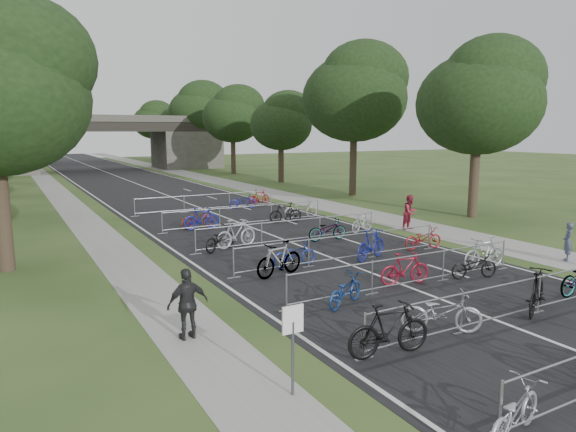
% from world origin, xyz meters
% --- Properties ---
extents(road, '(11.00, 140.00, 0.01)m').
position_xyz_m(road, '(0.00, 50.00, 0.01)').
color(road, black).
rests_on(road, ground).
extents(sidewalk_right, '(3.00, 140.00, 0.01)m').
position_xyz_m(sidewalk_right, '(8.00, 50.00, 0.01)').
color(sidewalk_right, gray).
rests_on(sidewalk_right, ground).
extents(sidewalk_left, '(2.00, 140.00, 0.01)m').
position_xyz_m(sidewalk_left, '(-7.50, 50.00, 0.01)').
color(sidewalk_left, gray).
rests_on(sidewalk_left, ground).
extents(lane_markings, '(0.12, 140.00, 0.00)m').
position_xyz_m(lane_markings, '(0.00, 50.00, 0.00)').
color(lane_markings, silver).
rests_on(lane_markings, ground).
extents(overpass_bridge, '(31.00, 8.00, 7.05)m').
position_xyz_m(overpass_bridge, '(0.00, 65.00, 3.53)').
color(overpass_bridge, '#403E39').
rests_on(overpass_bridge, ground).
extents(park_sign, '(0.45, 0.06, 1.83)m').
position_xyz_m(park_sign, '(-6.80, 3.00, 1.27)').
color(park_sign, '#4C4C51').
rests_on(park_sign, ground).
extents(tree_right_0, '(7.17, 7.17, 10.93)m').
position_xyz_m(tree_right_0, '(13.11, 15.93, 6.92)').
color(tree_right_0, '#33261C').
rests_on(tree_right_0, ground).
extents(tree_right_1, '(8.18, 8.18, 12.47)m').
position_xyz_m(tree_right_1, '(13.11, 27.93, 7.90)').
color(tree_right_1, '#33261C').
rests_on(tree_right_1, ground).
extents(tree_right_2, '(6.16, 6.16, 9.39)m').
position_xyz_m(tree_right_2, '(13.11, 39.93, 5.95)').
color(tree_right_2, '#33261C').
rests_on(tree_right_2, ground).
extents(tree_right_3, '(7.17, 7.17, 10.93)m').
position_xyz_m(tree_right_3, '(13.11, 51.93, 6.92)').
color(tree_right_3, '#33261C').
rests_on(tree_right_3, ground).
extents(tree_right_4, '(8.18, 8.18, 12.47)m').
position_xyz_m(tree_right_4, '(13.11, 63.93, 7.90)').
color(tree_right_4, '#33261C').
rests_on(tree_right_4, ground).
extents(tree_right_5, '(6.16, 6.16, 9.39)m').
position_xyz_m(tree_right_5, '(13.11, 75.93, 5.95)').
color(tree_right_5, '#33261C').
rests_on(tree_right_5, ground).
extents(tree_right_6, '(7.17, 7.17, 10.93)m').
position_xyz_m(tree_right_6, '(13.11, 87.93, 6.92)').
color(tree_right_6, '#33261C').
rests_on(tree_right_6, ground).
extents(barrier_row_1, '(9.70, 0.08, 1.10)m').
position_xyz_m(barrier_row_1, '(0.00, 3.60, 0.55)').
color(barrier_row_1, '#989B9F').
rests_on(barrier_row_1, ground).
extents(barrier_row_2, '(9.70, 0.08, 1.10)m').
position_xyz_m(barrier_row_2, '(0.00, 7.20, 0.55)').
color(barrier_row_2, '#989B9F').
rests_on(barrier_row_2, ground).
extents(barrier_row_3, '(9.70, 0.08, 1.10)m').
position_xyz_m(barrier_row_3, '(0.00, 11.00, 0.55)').
color(barrier_row_3, '#989B9F').
rests_on(barrier_row_3, ground).
extents(barrier_row_4, '(9.70, 0.08, 1.10)m').
position_xyz_m(barrier_row_4, '(0.00, 15.00, 0.55)').
color(barrier_row_4, '#989B9F').
rests_on(barrier_row_4, ground).
extents(barrier_row_5, '(9.70, 0.08, 1.10)m').
position_xyz_m(barrier_row_5, '(0.00, 20.00, 0.55)').
color(barrier_row_5, '#989B9F').
rests_on(barrier_row_5, ground).
extents(barrier_row_6, '(9.70, 0.08, 1.10)m').
position_xyz_m(barrier_row_6, '(0.00, 26.00, 0.55)').
color(barrier_row_6, '#989B9F').
rests_on(barrier_row_6, ground).
extents(bike_0, '(1.91, 1.07, 0.95)m').
position_xyz_m(bike_0, '(-4.30, -0.04, 0.47)').
color(bike_0, '#A5A5AD').
rests_on(bike_0, ground).
extents(bike_4, '(2.16, 0.89, 1.26)m').
position_xyz_m(bike_4, '(-4.02, 3.46, 0.63)').
color(bike_4, black).
rests_on(bike_4, ground).
extents(bike_5, '(2.12, 1.70, 1.08)m').
position_xyz_m(bike_5, '(-1.96, 3.88, 0.54)').
color(bike_5, gray).
rests_on(bike_5, ground).
extents(bike_6, '(2.14, 1.47, 1.26)m').
position_xyz_m(bike_6, '(1.46, 3.61, 0.63)').
color(bike_6, black).
rests_on(bike_6, ground).
extents(bike_8, '(1.90, 1.34, 0.95)m').
position_xyz_m(bike_8, '(-2.88, 6.75, 0.47)').
color(bike_8, navy).
rests_on(bike_8, ground).
extents(bike_9, '(1.89, 0.84, 1.10)m').
position_xyz_m(bike_9, '(0.06, 7.46, 0.55)').
color(bike_9, maroon).
rests_on(bike_9, ground).
extents(bike_10, '(1.82, 1.07, 0.90)m').
position_xyz_m(bike_10, '(2.67, 6.87, 0.45)').
color(bike_10, black).
rests_on(bike_10, ground).
extents(bike_11, '(2.04, 0.65, 1.21)m').
position_xyz_m(bike_11, '(4.05, 7.59, 0.61)').
color(bike_11, '#9B9CA2').
rests_on(bike_11, ground).
extents(bike_12, '(2.13, 1.05, 1.23)m').
position_xyz_m(bike_12, '(-3.11, 10.41, 0.62)').
color(bike_12, '#989B9F').
rests_on(bike_12, ground).
extents(bike_13, '(1.86, 0.69, 0.97)m').
position_xyz_m(bike_13, '(-1.99, 11.29, 0.49)').
color(bike_13, navy).
rests_on(bike_13, ground).
extents(bike_14, '(2.13, 1.29, 1.24)m').
position_xyz_m(bike_14, '(1.19, 10.71, 0.62)').
color(bike_14, navy).
rests_on(bike_14, ground).
extents(bike_15, '(1.92, 0.86, 0.97)m').
position_xyz_m(bike_15, '(4.30, 11.05, 0.49)').
color(bike_15, maroon).
rests_on(bike_15, ground).
extents(bike_16, '(2.09, 1.67, 1.06)m').
position_xyz_m(bike_16, '(-3.46, 15.11, 0.53)').
color(bike_16, black).
rests_on(bike_16, ground).
extents(bike_17, '(2.17, 1.02, 1.26)m').
position_xyz_m(bike_17, '(-2.62, 15.32, 0.63)').
color(bike_17, '#B1B0B8').
rests_on(bike_17, ground).
extents(bike_18, '(2.00, 0.81, 1.03)m').
position_xyz_m(bike_18, '(1.70, 14.60, 0.51)').
color(bike_18, '#989B9F').
rests_on(bike_18, ground).
extents(bike_19, '(1.73, 0.93, 1.00)m').
position_xyz_m(bike_19, '(4.30, 15.36, 0.50)').
color(bike_19, '#A5A5AD').
rests_on(bike_19, ground).
extents(bike_20, '(1.93, 0.55, 1.16)m').
position_xyz_m(bike_20, '(-2.50, 20.12, 0.58)').
color(bike_20, navy).
rests_on(bike_20, ground).
extents(bike_21, '(2.02, 1.05, 1.01)m').
position_xyz_m(bike_21, '(-2.58, 20.52, 0.51)').
color(bike_21, '#9D2916').
rests_on(bike_21, ground).
extents(bike_22, '(1.94, 0.87, 1.12)m').
position_xyz_m(bike_22, '(2.29, 19.71, 0.56)').
color(bike_22, black).
rests_on(bike_22, ground).
extents(bike_23, '(2.14, 1.04, 1.08)m').
position_xyz_m(bike_23, '(3.79, 20.57, 0.54)').
color(bike_23, '#95949B').
rests_on(bike_23, ground).
extents(bike_26, '(1.89, 0.94, 0.95)m').
position_xyz_m(bike_26, '(2.41, 25.83, 0.47)').
color(bike_26, navy).
rests_on(bike_26, ground).
extents(bike_27, '(1.90, 0.94, 1.10)m').
position_xyz_m(bike_27, '(4.00, 26.54, 0.55)').
color(bike_27, maroon).
rests_on(bike_27, ground).
extents(pedestrian_a, '(0.67, 0.62, 1.54)m').
position_xyz_m(pedestrian_a, '(7.85, 6.79, 0.77)').
color(pedestrian_a, '#373D52').
rests_on(pedestrian_a, ground).
extents(pedestrian_b, '(0.98, 0.82, 1.81)m').
position_xyz_m(pedestrian_b, '(6.96, 14.79, 0.90)').
color(pedestrian_b, maroon).
rests_on(pedestrian_b, ground).
extents(pedestrian_c, '(1.07, 0.50, 1.79)m').
position_xyz_m(pedestrian_c, '(-7.68, 6.64, 0.89)').
color(pedestrian_c, black).
rests_on(pedestrian_c, ground).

